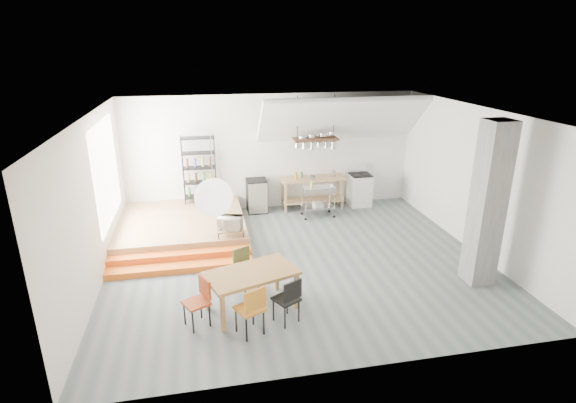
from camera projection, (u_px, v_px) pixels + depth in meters
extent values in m
plane|color=slate|center=(299.00, 261.00, 9.75)|extent=(8.00, 8.00, 0.00)
cube|color=silver|center=(272.00, 152.00, 12.45)|extent=(8.00, 0.04, 3.20)
cube|color=silver|center=(93.00, 204.00, 8.48)|extent=(0.04, 7.00, 3.20)
cube|color=silver|center=(475.00, 180.00, 9.95)|extent=(0.04, 7.00, 3.20)
cube|color=white|center=(300.00, 113.00, 8.68)|extent=(8.00, 7.00, 0.02)
cube|color=white|center=(342.00, 120.00, 11.91)|extent=(4.40, 1.44, 1.32)
cube|color=white|center=(107.00, 172.00, 9.80)|extent=(0.02, 2.50, 2.20)
cube|color=#9A764D|center=(182.00, 226.00, 11.07)|extent=(3.00, 3.00, 0.40)
cube|color=orange|center=(181.00, 268.00, 9.32)|extent=(3.00, 0.35, 0.13)
cube|color=orange|center=(181.00, 257.00, 9.62)|extent=(3.00, 0.35, 0.27)
cube|color=slate|center=(488.00, 205.00, 8.44)|extent=(0.50, 0.50, 3.20)
cube|color=#9A764D|center=(313.00, 179.00, 12.57)|extent=(1.80, 0.60, 0.06)
cube|color=#9A764D|center=(312.00, 200.00, 12.78)|extent=(1.70, 0.55, 0.04)
cube|color=#9A764D|center=(338.00, 190.00, 13.08)|extent=(0.06, 0.06, 0.86)
cube|color=#9A764D|center=(283.00, 193.00, 12.78)|extent=(0.06, 0.06, 0.86)
cube|color=#9A764D|center=(342.00, 194.00, 12.67)|extent=(0.06, 0.06, 0.86)
cube|color=#9A764D|center=(286.00, 198.00, 12.37)|extent=(0.06, 0.06, 0.86)
cube|color=white|center=(359.00, 190.00, 12.97)|extent=(0.60, 0.60, 0.90)
cube|color=black|center=(360.00, 175.00, 12.82)|extent=(0.58, 0.58, 0.03)
cube|color=white|center=(357.00, 168.00, 13.03)|extent=(0.60, 0.05, 0.25)
cylinder|color=black|center=(363.00, 172.00, 12.96)|extent=(0.18, 0.18, 0.02)
cylinder|color=black|center=(354.00, 173.00, 12.91)|extent=(0.18, 0.18, 0.02)
cylinder|color=black|center=(367.00, 175.00, 12.71)|extent=(0.18, 0.18, 0.02)
cylinder|color=black|center=(357.00, 175.00, 12.65)|extent=(0.18, 0.18, 0.02)
cube|color=#392217|center=(315.00, 139.00, 12.00)|extent=(1.20, 0.50, 0.05)
cylinder|color=black|center=(297.00, 118.00, 11.71)|extent=(0.02, 0.02, 1.15)
cylinder|color=black|center=(334.00, 117.00, 11.90)|extent=(0.02, 0.02, 1.15)
cylinder|color=silver|center=(297.00, 145.00, 11.91)|extent=(0.16, 0.16, 0.12)
cylinder|color=silver|center=(305.00, 146.00, 11.95)|extent=(0.20, 0.20, 0.16)
cylinder|color=silver|center=(312.00, 146.00, 11.99)|extent=(0.16, 0.16, 0.20)
cylinder|color=silver|center=(319.00, 144.00, 12.02)|extent=(0.20, 0.20, 0.12)
cylinder|color=silver|center=(327.00, 145.00, 12.06)|extent=(0.16, 0.16, 0.16)
cylinder|color=silver|center=(334.00, 145.00, 12.10)|extent=(0.20, 0.20, 0.20)
cylinder|color=black|center=(215.00, 167.00, 12.15)|extent=(0.02, 0.02, 1.80)
cylinder|color=black|center=(183.00, 169.00, 12.00)|extent=(0.02, 0.02, 1.80)
cylinder|color=black|center=(216.00, 170.00, 11.82)|extent=(0.02, 0.02, 1.80)
cylinder|color=black|center=(183.00, 172.00, 11.66)|extent=(0.02, 0.02, 1.80)
cube|color=black|center=(201.00, 196.00, 12.16)|extent=(0.88, 0.38, 0.02)
cube|color=black|center=(200.00, 182.00, 12.02)|extent=(0.88, 0.38, 0.02)
cube|color=black|center=(199.00, 168.00, 11.89)|extent=(0.88, 0.38, 0.02)
cube|color=black|center=(198.00, 153.00, 11.76)|extent=(0.88, 0.38, 0.02)
cube|color=black|center=(197.00, 138.00, 11.62)|extent=(0.88, 0.38, 0.03)
cylinder|color=#3C8A37|center=(201.00, 191.00, 12.11)|extent=(0.07, 0.07, 0.24)
cylinder|color=#AB7A1C|center=(200.00, 177.00, 11.98)|extent=(0.07, 0.07, 0.24)
cylinder|color=brown|center=(199.00, 163.00, 11.84)|extent=(0.07, 0.07, 0.24)
cube|color=#9A764D|center=(230.00, 229.00, 10.00)|extent=(0.60, 0.40, 0.03)
cylinder|color=black|center=(242.00, 229.00, 10.24)|extent=(0.02, 0.02, 0.13)
cylinder|color=black|center=(218.00, 231.00, 10.14)|extent=(0.02, 0.02, 0.13)
cylinder|color=black|center=(243.00, 235.00, 9.92)|extent=(0.02, 0.02, 0.13)
cylinder|color=black|center=(219.00, 237.00, 9.82)|extent=(0.02, 0.02, 0.13)
sphere|color=white|center=(214.00, 197.00, 6.99)|extent=(0.60, 0.60, 0.60)
cube|color=olive|center=(251.00, 273.00, 7.77)|extent=(1.74, 1.31, 0.06)
cube|color=olive|center=(277.00, 274.00, 8.52)|extent=(0.09, 0.09, 0.67)
cube|color=olive|center=(207.00, 293.00, 7.87)|extent=(0.09, 0.09, 0.67)
cube|color=olive|center=(296.00, 291.00, 7.92)|extent=(0.09, 0.09, 0.67)
cube|color=olive|center=(223.00, 313.00, 7.27)|extent=(0.09, 0.09, 0.67)
cube|color=#B56E1F|center=(249.00, 309.00, 7.18)|extent=(0.54, 0.54, 0.04)
cube|color=#B56E1F|center=(255.00, 300.00, 6.96)|extent=(0.37, 0.20, 0.35)
cylinder|color=black|center=(246.00, 330.00, 7.05)|extent=(0.03, 0.03, 0.45)
cylinder|color=black|center=(264.00, 322.00, 7.23)|extent=(0.03, 0.03, 0.45)
cylinder|color=black|center=(236.00, 320.00, 7.29)|extent=(0.03, 0.03, 0.45)
cylinder|color=black|center=(253.00, 313.00, 7.47)|extent=(0.03, 0.03, 0.45)
cube|color=black|center=(286.00, 299.00, 7.51)|extent=(0.52, 0.52, 0.04)
cube|color=black|center=(293.00, 291.00, 7.30)|extent=(0.33, 0.21, 0.33)
cylinder|color=black|center=(285.00, 318.00, 7.38)|extent=(0.03, 0.03, 0.42)
cylinder|color=black|center=(299.00, 311.00, 7.56)|extent=(0.03, 0.03, 0.42)
cylinder|color=black|center=(273.00, 310.00, 7.60)|extent=(0.03, 0.03, 0.42)
cylinder|color=black|center=(287.00, 303.00, 7.78)|extent=(0.03, 0.03, 0.42)
cube|color=brown|center=(247.00, 270.00, 8.46)|extent=(0.52, 0.52, 0.04)
cube|color=brown|center=(241.00, 256.00, 8.51)|extent=(0.33, 0.21, 0.33)
cylinder|color=black|center=(249.00, 275.00, 8.74)|extent=(0.03, 0.03, 0.42)
cylinder|color=black|center=(236.00, 280.00, 8.55)|extent=(0.03, 0.03, 0.42)
cylinder|color=black|center=(258.00, 281.00, 8.52)|extent=(0.03, 0.03, 0.42)
cylinder|color=black|center=(245.00, 286.00, 8.34)|extent=(0.03, 0.03, 0.42)
cube|color=#AB3E18|center=(196.00, 303.00, 7.39)|extent=(0.51, 0.51, 0.04)
cube|color=#AB3E18|center=(205.00, 287.00, 7.41)|extent=(0.20, 0.34, 0.33)
cylinder|color=black|center=(210.00, 315.00, 7.44)|extent=(0.03, 0.03, 0.42)
cylinder|color=black|center=(201.00, 307.00, 7.66)|extent=(0.03, 0.03, 0.42)
cylinder|color=black|center=(193.00, 322.00, 7.26)|extent=(0.03, 0.03, 0.42)
cylinder|color=black|center=(185.00, 313.00, 7.49)|extent=(0.03, 0.03, 0.42)
cube|color=silver|center=(318.00, 187.00, 11.99)|extent=(0.86, 0.49, 0.04)
cube|color=silver|center=(318.00, 206.00, 12.17)|extent=(0.86, 0.49, 0.03)
cylinder|color=silver|center=(330.00, 198.00, 12.40)|extent=(0.03, 0.03, 0.81)
sphere|color=black|center=(329.00, 211.00, 12.53)|extent=(0.08, 0.08, 0.08)
cylinder|color=silver|center=(302.00, 200.00, 12.23)|extent=(0.03, 0.03, 0.81)
sphere|color=black|center=(302.00, 213.00, 12.36)|extent=(0.08, 0.08, 0.08)
cylinder|color=silver|center=(334.00, 203.00, 12.01)|extent=(0.03, 0.03, 0.81)
sphere|color=black|center=(334.00, 216.00, 12.14)|extent=(0.08, 0.08, 0.08)
cylinder|color=silver|center=(306.00, 205.00, 11.85)|extent=(0.03, 0.03, 0.81)
sphere|color=black|center=(306.00, 219.00, 11.98)|extent=(0.08, 0.08, 0.08)
cube|color=black|center=(257.00, 196.00, 12.47)|extent=(0.55, 0.55, 0.93)
imported|color=beige|center=(230.00, 223.00, 9.95)|extent=(0.60, 0.49, 0.29)
imported|color=silver|center=(313.00, 177.00, 12.51)|extent=(0.29, 0.29, 0.06)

